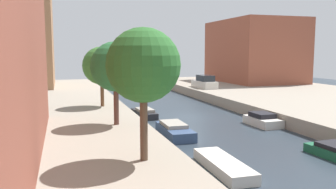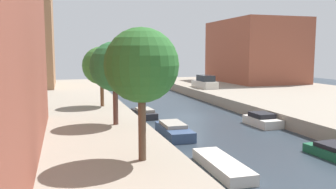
{
  "view_description": "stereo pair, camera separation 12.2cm",
  "coord_description": "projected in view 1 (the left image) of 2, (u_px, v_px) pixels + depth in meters",
  "views": [
    {
      "loc": [
        -10.06,
        -27.0,
        5.42
      ],
      "look_at": [
        -0.37,
        4.67,
        1.4
      ],
      "focal_mm": 37.27,
      "sensor_mm": 36.0,
      "label": 1
    },
    {
      "loc": [
        -9.94,
        -27.04,
        5.42
      ],
      "look_at": [
        -0.37,
        4.67,
        1.4
      ],
      "focal_mm": 37.27,
      "sensor_mm": 36.0,
      "label": 2
    }
  ],
  "objects": [
    {
      "name": "moored_boat_right_2",
      "position": [
        263.0,
        120.0,
        25.85
      ],
      "size": [
        1.67,
        3.12,
        0.96
      ],
      "color": "beige",
      "rests_on": "ground_plane"
    },
    {
      "name": "quay_right",
      "position": [
        335.0,
        104.0,
        33.5
      ],
      "size": [
        20.0,
        64.0,
        1.0
      ],
      "primitive_type": "cube",
      "color": "gray",
      "rests_on": "ground_plane"
    },
    {
      "name": "moored_boat_left_3",
      "position": [
        144.0,
        113.0,
        29.33
      ],
      "size": [
        1.54,
        3.72,
        0.75
      ],
      "color": "#232328",
      "rests_on": "ground_plane"
    },
    {
      "name": "moored_boat_left_1",
      "position": [
        223.0,
        165.0,
        16.03
      ],
      "size": [
        1.41,
        4.44,
        0.5
      ],
      "color": "beige",
      "rests_on": "ground_plane"
    },
    {
      "name": "street_tree_2",
      "position": [
        102.0,
        66.0,
        28.29
      ],
      "size": [
        3.1,
        3.1,
        4.89
      ],
      "color": "brown",
      "rests_on": "quay_left"
    },
    {
      "name": "street_tree_0",
      "position": [
        143.0,
        66.0,
        13.91
      ],
      "size": [
        3.02,
        3.02,
        5.42
      ],
      "color": "brown",
      "rests_on": "quay_left"
    },
    {
      "name": "low_block_right",
      "position": [
        254.0,
        51.0,
        52.84
      ],
      "size": [
        10.0,
        14.46,
        9.18
      ],
      "primitive_type": "cube",
      "color": "brown",
      "rests_on": "quay_right"
    },
    {
      "name": "ground_plane",
      "position": [
        188.0,
        117.0,
        29.2
      ],
      "size": [
        84.0,
        84.0,
        0.0
      ],
      "primitive_type": "plane",
      "color": "#28333D"
    },
    {
      "name": "apartment_tower_far",
      "position": [
        9.0,
        1.0,
        43.49
      ],
      "size": [
        10.0,
        11.2,
        21.59
      ],
      "primitive_type": "cube",
      "color": "#9E704C",
      "rests_on": "quay_left"
    },
    {
      "name": "street_tree_1",
      "position": [
        116.0,
        67.0,
        21.04
      ],
      "size": [
        3.03,
        3.03,
        5.08
      ],
      "color": "brown",
      "rests_on": "quay_left"
    },
    {
      "name": "moored_boat_left_2",
      "position": [
        175.0,
        130.0,
        22.66
      ],
      "size": [
        1.63,
        4.25,
        0.85
      ],
      "color": "#33476B",
      "rests_on": "ground_plane"
    },
    {
      "name": "parked_car",
      "position": [
        204.0,
        82.0,
        43.61
      ],
      "size": [
        1.76,
        4.68,
        1.6
      ],
      "color": "beige",
      "rests_on": "quay_right"
    }
  ]
}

